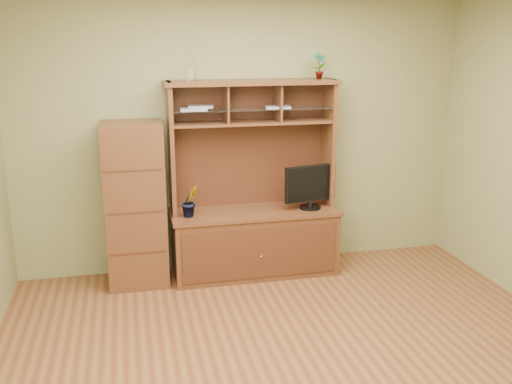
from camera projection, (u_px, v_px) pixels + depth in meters
name	position (u px, v px, depth m)	size (l,w,h in m)	color
room	(305.00, 183.00, 3.79)	(4.54, 4.04, 2.74)	#5C301A
media_hutch	(254.00, 222.00, 5.64)	(1.66, 0.61, 1.90)	#401E12
monitor	(311.00, 186.00, 5.59)	(0.54, 0.21, 0.43)	black
orchid_plant	(190.00, 201.00, 5.35)	(0.17, 0.13, 0.30)	#265E20
top_plant	(319.00, 66.00, 5.46)	(0.13, 0.09, 0.25)	#3D6924
reed_diffuser	(189.00, 68.00, 5.19)	(0.06, 0.06, 0.31)	silver
magazines	(224.00, 108.00, 5.36)	(1.07, 0.22, 0.04)	#A4A4A8
side_cabinet	(135.00, 205.00, 5.33)	(0.55, 0.50, 1.55)	#401E12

